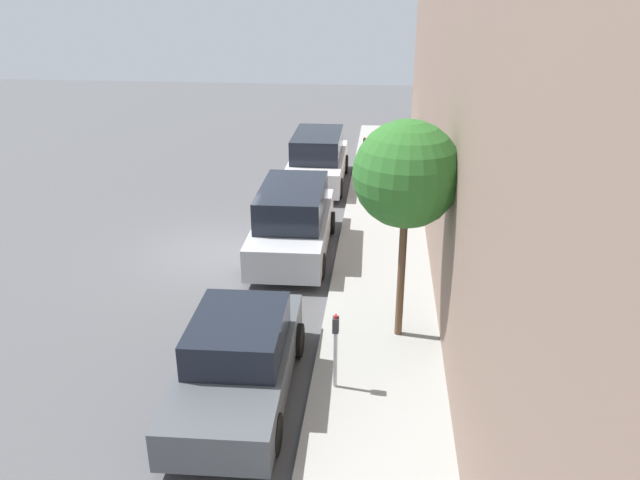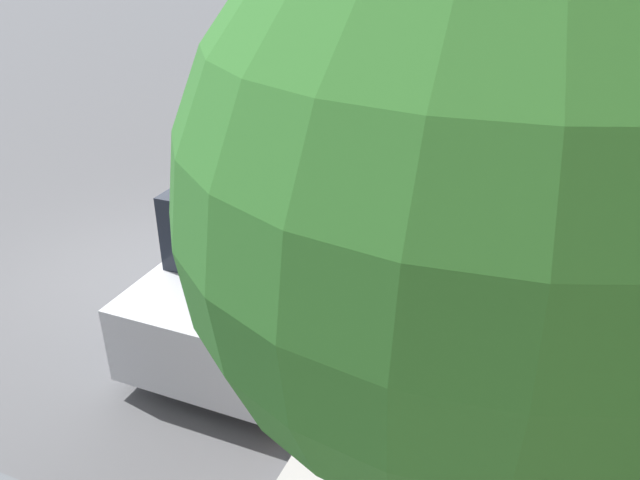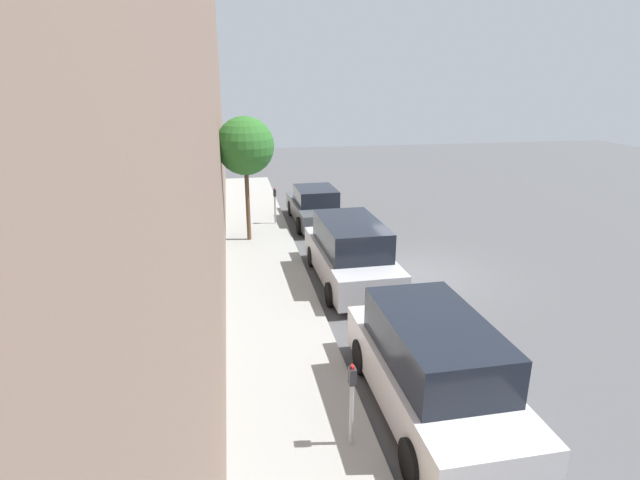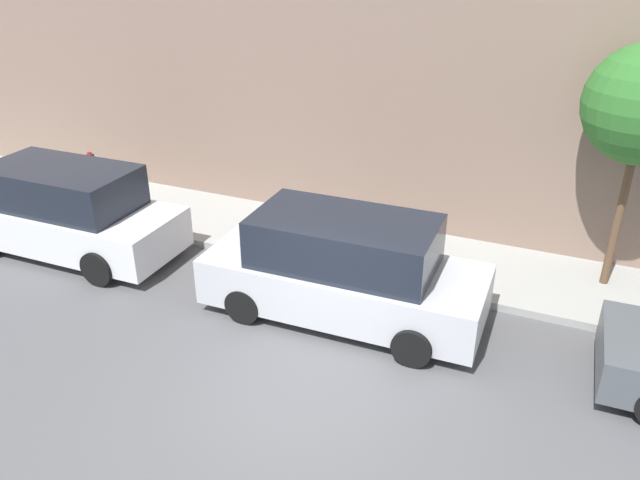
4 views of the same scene
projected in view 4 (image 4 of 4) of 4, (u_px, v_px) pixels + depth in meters
name	position (u px, v px, depth m)	size (l,w,h in m)	color
ground_plane	(301.00, 396.00, 9.27)	(60.00, 60.00, 0.00)	#515154
sidewalk	(396.00, 255.00, 13.12)	(2.47, 32.00, 0.15)	#9E9E99
parked_minivan_second	(344.00, 270.00, 10.82)	(2.02, 4.94, 1.90)	#B7BABF
parked_minivan_third	(66.00, 212.00, 13.06)	(2.02, 4.92, 1.90)	silver
parking_meter_far	(93.00, 175.00, 14.62)	(0.11, 0.15, 1.47)	#ADADB2
fire_hydrant	(41.00, 188.00, 15.38)	(0.20, 0.20, 0.69)	gold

